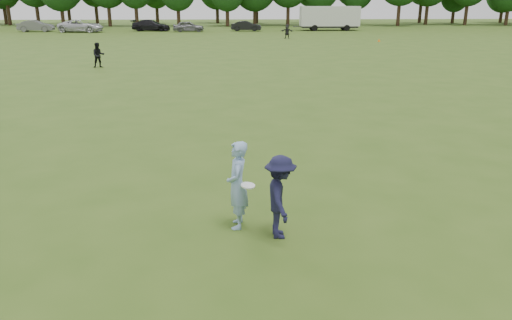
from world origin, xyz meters
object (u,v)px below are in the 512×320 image
object	(u,v)px
thrower	(237,185)
car_f	(246,26)
field_cone	(379,40)
cargo_trailer	(329,17)
car_b	(36,26)
player_far_d	(287,31)
car_c	(81,26)
car_d	(151,25)
car_e	(188,26)
player_far_a	(98,55)
defender	(280,197)

from	to	relation	value
thrower	car_f	world-z (taller)	thrower
field_cone	cargo_trailer	size ratio (longest dim) A/B	0.03
car_b	cargo_trailer	bearing A→B (deg)	-92.12
player_far_d	car_c	distance (m)	28.36
cargo_trailer	player_far_d	bearing A→B (deg)	-117.09
car_c	car_d	bearing A→B (deg)	-70.04
car_e	field_cone	size ratio (longest dim) A/B	13.59
player_far_a	cargo_trailer	size ratio (longest dim) A/B	0.17
player_far_a	car_d	xyz separation A→B (m)	(-2.48, 37.56, -0.04)
car_d	field_cone	distance (m)	31.95
car_b	car_d	size ratio (longest dim) A/B	0.88
car_f	car_e	bearing A→B (deg)	106.22
car_e	car_d	bearing A→B (deg)	66.88
player_far_d	car_d	bearing A→B (deg)	153.77
field_cone	car_b	bearing A→B (deg)	156.67
player_far_d	car_c	world-z (taller)	car_c
car_b	field_cone	size ratio (longest dim) A/B	15.01
car_f	field_cone	size ratio (longest dim) A/B	13.37
car_c	player_far_a	bearing A→B (deg)	-156.16
car_c	cargo_trailer	distance (m)	33.17
defender	car_b	xyz separation A→B (m)	(-26.91, 60.95, -0.04)
player_far_a	car_e	size ratio (longest dim) A/B	0.38
thrower	player_far_d	bearing A→B (deg)	174.57
defender	car_b	bearing A→B (deg)	22.05
player_far_d	field_cone	xyz separation A→B (m)	(8.98, -4.57, -0.61)
cargo_trailer	car_d	bearing A→B (deg)	-179.32
thrower	player_far_d	size ratio (longest dim) A/B	1.13
car_c	field_cone	size ratio (longest dim) A/B	18.98
player_far_d	car_d	xyz separation A→B (m)	(-17.01, 14.00, -0.02)
car_c	defender	bearing A→B (deg)	-154.66
defender	car_c	world-z (taller)	car_c
thrower	car_e	distance (m)	59.87
defender	field_cone	distance (m)	45.50
cargo_trailer	thrower	bearing A→B (deg)	-102.07
car_b	car_c	xyz separation A→B (m)	(6.26, -1.24, 0.05)
field_cone	cargo_trailer	xyz separation A→B (m)	(-1.67, 18.86, 1.63)
player_far_a	car_e	distance (m)	35.86
player_far_d	car_e	size ratio (longest dim) A/B	0.37
player_far_a	field_cone	distance (m)	30.23
thrower	car_b	bearing A→B (deg)	-154.99
thrower	field_cone	xyz separation A→B (m)	(14.86, 42.81, -0.71)
car_f	car_c	bearing A→B (deg)	101.74
car_e	field_cone	world-z (taller)	car_e
car_c	car_f	distance (m)	21.66
player_far_a	car_f	bearing A→B (deg)	54.94
defender	car_e	bearing A→B (deg)	4.61
car_e	car_c	bearing A→B (deg)	87.37
defender	car_f	distance (m)	61.17
thrower	field_cone	distance (m)	45.32
thrower	cargo_trailer	world-z (taller)	cargo_trailer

